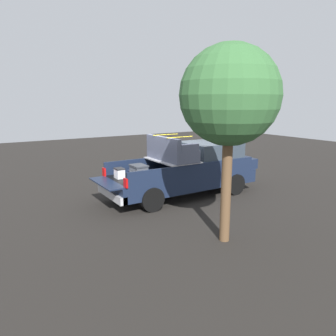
% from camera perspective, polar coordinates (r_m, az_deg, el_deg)
% --- Properties ---
extents(ground_plane, '(40.00, 40.00, 0.00)m').
position_cam_1_polar(ground_plane, '(11.75, 2.49, -4.93)').
color(ground_plane, black).
extents(pickup_truck, '(6.05, 2.06, 2.23)m').
position_cam_1_polar(pickup_truck, '(11.71, 3.97, -0.13)').
color(pickup_truck, '#162138').
rests_on(pickup_truck, ground_plane).
extents(tree_background, '(2.32, 2.32, 4.69)m').
position_cam_1_polar(tree_background, '(7.55, 10.96, 12.44)').
color(tree_background, brown).
rests_on(tree_background, ground_plane).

